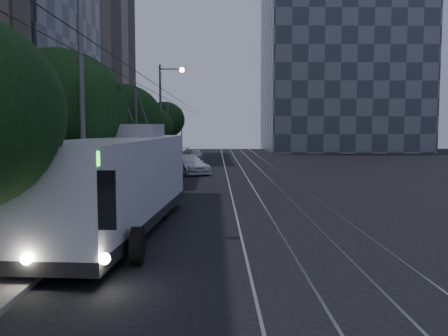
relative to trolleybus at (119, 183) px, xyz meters
name	(u,v)px	position (x,y,z in m)	size (l,w,h in m)	color
ground	(231,222)	(4.10, 1.75, -1.81)	(120.00, 120.00, 0.00)	black
sidewalk	(129,173)	(-3.40, 21.75, -1.73)	(5.00, 90.00, 0.15)	gray
tram_rails	(254,173)	(6.60, 21.75, -1.80)	(4.52, 90.00, 0.02)	#9B9BA4
overhead_wires	(160,130)	(-0.88, 21.75, 1.66)	(2.23, 90.00, 6.00)	black
building_tan_far	(62,12)	(-14.90, 43.75, 15.61)	(14.40, 22.40, 34.80)	gray
building_distant_right	(340,70)	(22.10, 56.75, 10.19)	(22.00, 18.00, 24.00)	#3D444D
trolleybus	(119,183)	(0.00, 0.00, 0.00)	(3.86, 13.20, 5.63)	white
pickup_silver	(151,178)	(-0.20, 10.36, -0.97)	(2.79, 6.05, 1.68)	#A7A9AF
car_white_a	(168,166)	(-0.20, 20.47, -1.10)	(1.66, 4.13, 1.41)	#B5B5B9
car_white_b	(189,164)	(1.40, 21.54, -1.07)	(2.08, 5.11, 1.48)	white
car_white_c	(174,161)	(-0.20, 26.25, -1.13)	(1.44, 4.12, 1.36)	silver
car_white_d	(196,155)	(1.40, 36.66, -1.20)	(1.43, 3.55, 1.21)	silver
tree_1	(59,111)	(-2.90, 2.60, 2.64)	(5.60, 5.60, 6.97)	#2F211A
tree_2	(123,120)	(-2.40, 14.11, 2.35)	(5.08, 5.08, 6.46)	#2F211A
tree_3	(134,117)	(-2.90, 21.40, 2.70)	(4.38, 4.38, 6.50)	#2F211A
tree_4	(153,126)	(-2.40, 29.76, 1.90)	(3.82, 3.82, 5.45)	#2F211A
tree_5	(165,120)	(-2.40, 40.40, 2.60)	(4.72, 4.72, 6.55)	#2F211A
streetlamp_near	(93,72)	(-0.87, 0.06, 3.96)	(2.32, 0.44, 9.52)	#5F5F62
streetlamp_far	(165,106)	(-0.97, 26.75, 3.76)	(2.24, 0.44, 9.16)	#5F5F62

